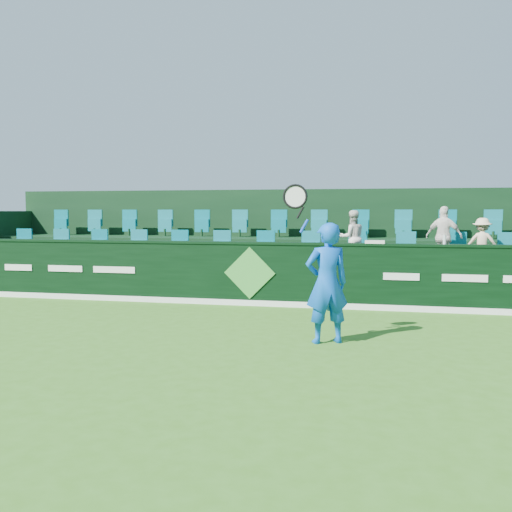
% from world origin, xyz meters
% --- Properties ---
extents(ground, '(60.00, 60.00, 0.00)m').
position_xyz_m(ground, '(0.00, 0.00, 0.00)').
color(ground, '#356B19').
rests_on(ground, ground).
extents(sponsor_hoarding, '(16.00, 0.25, 1.35)m').
position_xyz_m(sponsor_hoarding, '(0.00, 4.00, 0.67)').
color(sponsor_hoarding, black).
rests_on(sponsor_hoarding, ground).
extents(stand_tier_front, '(16.00, 2.00, 0.80)m').
position_xyz_m(stand_tier_front, '(0.00, 5.10, 0.40)').
color(stand_tier_front, black).
rests_on(stand_tier_front, ground).
extents(stand_tier_back, '(16.00, 1.80, 1.30)m').
position_xyz_m(stand_tier_back, '(0.00, 7.00, 0.65)').
color(stand_tier_back, black).
rests_on(stand_tier_back, ground).
extents(stand_rear, '(16.00, 4.10, 2.60)m').
position_xyz_m(stand_rear, '(0.00, 7.44, 1.22)').
color(stand_rear, black).
rests_on(stand_rear, ground).
extents(seat_row_front, '(13.50, 0.50, 0.60)m').
position_xyz_m(seat_row_front, '(0.00, 5.50, 1.10)').
color(seat_row_front, '#066673').
rests_on(seat_row_front, stand_tier_front).
extents(seat_row_back, '(13.50, 0.50, 0.60)m').
position_xyz_m(seat_row_back, '(0.00, 7.30, 1.60)').
color(seat_row_back, '#066673').
rests_on(seat_row_back, stand_tier_back).
extents(tennis_player, '(1.13, 0.68, 2.48)m').
position_xyz_m(tennis_player, '(1.90, 0.85, 0.93)').
color(tennis_player, blue).
rests_on(tennis_player, ground).
extents(spectator_left, '(0.71, 0.63, 1.22)m').
position_xyz_m(spectator_left, '(2.07, 5.12, 1.41)').
color(spectator_left, silver).
rests_on(spectator_left, stand_tier_front).
extents(spectator_middle, '(0.83, 0.57, 1.31)m').
position_xyz_m(spectator_middle, '(4.02, 5.12, 1.45)').
color(spectator_middle, white).
rests_on(spectator_middle, stand_tier_front).
extents(spectator_right, '(0.74, 0.50, 1.06)m').
position_xyz_m(spectator_right, '(4.80, 5.12, 1.33)').
color(spectator_right, beige).
rests_on(spectator_right, stand_tier_front).
extents(towel, '(0.39, 0.25, 0.06)m').
position_xyz_m(towel, '(2.57, 4.00, 1.38)').
color(towel, silver).
rests_on(towel, sponsor_hoarding).
extents(drinks_bottle, '(0.06, 0.06, 0.19)m').
position_xyz_m(drinks_bottle, '(3.92, 4.00, 1.44)').
color(drinks_bottle, silver).
rests_on(drinks_bottle, sponsor_hoarding).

